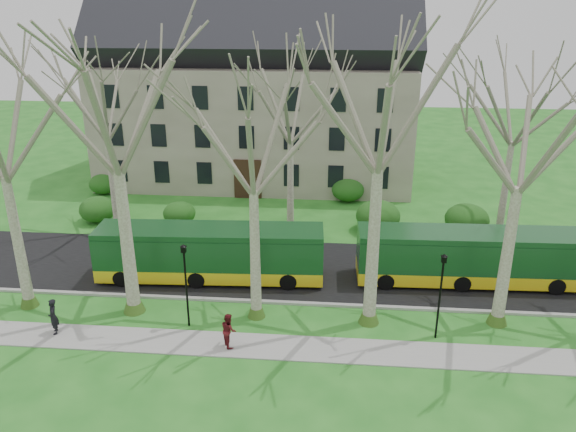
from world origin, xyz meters
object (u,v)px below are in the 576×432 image
object	(u,v)px
bus_lead	(210,253)
bus_follow	(471,256)
pedestrian_b	(229,330)
pedestrian_a	(53,317)

from	to	relation	value
bus_lead	bus_follow	xyz separation A→B (m)	(14.63, 0.84, -0.02)
bus_follow	pedestrian_b	xyz separation A→B (m)	(-12.37, -7.40, -0.75)
bus_follow	pedestrian_a	size ratio (longest dim) A/B	7.03
pedestrian_b	bus_lead	bearing A→B (deg)	-8.94
pedestrian_a	pedestrian_b	distance (m)	8.55
pedestrian_a	pedestrian_b	world-z (taller)	pedestrian_a
bus_follow	pedestrian_a	world-z (taller)	bus_follow
pedestrian_a	pedestrian_b	bearing A→B (deg)	63.19
bus_follow	pedestrian_b	distance (m)	14.44
bus_follow	bus_lead	bearing A→B (deg)	-178.35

